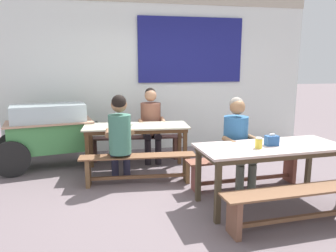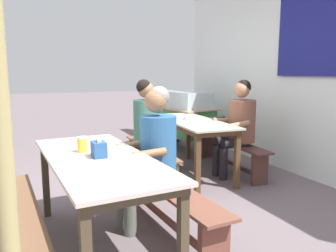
{
  "view_description": "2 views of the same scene",
  "coord_description": "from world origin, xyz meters",
  "px_view_note": "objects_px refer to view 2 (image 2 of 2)",
  "views": [
    {
      "loc": [
        -1.2,
        -3.96,
        1.74
      ],
      "look_at": [
        -0.25,
        0.57,
        0.83
      ],
      "focal_mm": 34.74,
      "sensor_mm": 36.0,
      "label": 1
    },
    {
      "loc": [
        3.39,
        -1.03,
        1.41
      ],
      "look_at": [
        -0.25,
        0.59,
        0.77
      ],
      "focal_mm": 36.31,
      "sensor_mm": 36.0,
      "label": 2
    }
  ],
  "objects_px": {
    "bench_far_back": "(230,150)",
    "person_right_near_table": "(152,149)",
    "bench_near_front": "(19,229)",
    "soup_bowl": "(189,118)",
    "bench_far_front": "(150,158)",
    "person_center_facing": "(239,122)",
    "dining_table_near": "(98,166)",
    "person_left_back_turned": "(150,121)",
    "dining_table_far": "(192,126)",
    "tissue_box": "(99,149)",
    "bench_near_back": "(167,200)",
    "condiment_jar": "(82,145)",
    "food_cart": "(179,115)"
  },
  "relations": [
    {
      "from": "dining_table_near",
      "to": "bench_far_front",
      "type": "distance_m",
      "value": 1.86
    },
    {
      "from": "tissue_box",
      "to": "condiment_jar",
      "type": "height_order",
      "value": "tissue_box"
    },
    {
      "from": "bench_near_front",
      "to": "person_right_near_table",
      "type": "distance_m",
      "value": 1.24
    },
    {
      "from": "tissue_box",
      "to": "person_left_back_turned",
      "type": "bearing_deg",
      "value": 148.02
    },
    {
      "from": "dining_table_near",
      "to": "person_left_back_turned",
      "type": "distance_m",
      "value": 2.07
    },
    {
      "from": "bench_near_front",
      "to": "soup_bowl",
      "type": "xyz_separation_m",
      "value": [
        -1.6,
        2.22,
        0.49
      ]
    },
    {
      "from": "bench_far_front",
      "to": "bench_near_back",
      "type": "xyz_separation_m",
      "value": [
        1.47,
        -0.41,
        0.01
      ]
    },
    {
      "from": "person_center_facing",
      "to": "person_left_back_turned",
      "type": "relative_size",
      "value": 1.0
    },
    {
      "from": "bench_far_front",
      "to": "person_center_facing",
      "type": "height_order",
      "value": "person_center_facing"
    },
    {
      "from": "dining_table_near",
      "to": "tissue_box",
      "type": "xyz_separation_m",
      "value": [
        0.01,
        0.01,
        0.14
      ]
    },
    {
      "from": "person_right_near_table",
      "to": "bench_far_front",
      "type": "bearing_deg",
      "value": 159.82
    },
    {
      "from": "dining_table_far",
      "to": "person_left_back_turned",
      "type": "distance_m",
      "value": 0.59
    },
    {
      "from": "dining_table_far",
      "to": "soup_bowl",
      "type": "xyz_separation_m",
      "value": [
        -0.11,
        0.0,
        0.1
      ]
    },
    {
      "from": "bench_near_front",
      "to": "person_right_near_table",
      "type": "relative_size",
      "value": 1.38
    },
    {
      "from": "bench_far_back",
      "to": "person_right_near_table",
      "type": "distance_m",
      "value": 2.12
    },
    {
      "from": "condiment_jar",
      "to": "soup_bowl",
      "type": "relative_size",
      "value": 0.84
    },
    {
      "from": "condiment_jar",
      "to": "bench_far_back",
      "type": "bearing_deg",
      "value": 117.67
    },
    {
      "from": "dining_table_far",
      "to": "person_left_back_turned",
      "type": "bearing_deg",
      "value": -119.52
    },
    {
      "from": "bench_far_back",
      "to": "bench_near_front",
      "type": "xyz_separation_m",
      "value": [
        1.44,
        -2.82,
        -0.0
      ]
    },
    {
      "from": "tissue_box",
      "to": "condiment_jar",
      "type": "relative_size",
      "value": 1.17
    },
    {
      "from": "dining_table_near",
      "to": "soup_bowl",
      "type": "relative_size",
      "value": 11.77
    },
    {
      "from": "dining_table_far",
      "to": "dining_table_near",
      "type": "height_order",
      "value": "same"
    },
    {
      "from": "bench_near_front",
      "to": "person_center_facing",
      "type": "relative_size",
      "value": 1.36
    },
    {
      "from": "dining_table_far",
      "to": "bench_near_back",
      "type": "xyz_separation_m",
      "value": [
        1.42,
        -1.01,
        -0.38
      ]
    },
    {
      "from": "person_left_back_turned",
      "to": "person_center_facing",
      "type": "bearing_deg",
      "value": 59.47
    },
    {
      "from": "person_center_facing",
      "to": "tissue_box",
      "type": "height_order",
      "value": "person_center_facing"
    },
    {
      "from": "bench_far_back",
      "to": "bench_far_front",
      "type": "relative_size",
      "value": 1.01
    },
    {
      "from": "bench_far_back",
      "to": "food_cart",
      "type": "distance_m",
      "value": 1.51
    },
    {
      "from": "dining_table_near",
      "to": "bench_far_front",
      "type": "height_order",
      "value": "dining_table_near"
    },
    {
      "from": "bench_near_back",
      "to": "food_cart",
      "type": "xyz_separation_m",
      "value": [
        -2.84,
        1.5,
        0.35
      ]
    },
    {
      "from": "bench_far_back",
      "to": "person_center_facing",
      "type": "xyz_separation_m",
      "value": [
        0.28,
        -0.07,
        0.45
      ]
    },
    {
      "from": "condiment_jar",
      "to": "tissue_box",
      "type": "bearing_deg",
      "value": 22.25
    },
    {
      "from": "food_cart",
      "to": "tissue_box",
      "type": "distance_m",
      "value": 3.57
    },
    {
      "from": "bench_near_front",
      "to": "food_cart",
      "type": "relative_size",
      "value": 0.98
    },
    {
      "from": "bench_near_back",
      "to": "person_center_facing",
      "type": "height_order",
      "value": "person_center_facing"
    },
    {
      "from": "dining_table_far",
      "to": "person_center_facing",
      "type": "xyz_separation_m",
      "value": [
        0.32,
        0.53,
        0.07
      ]
    },
    {
      "from": "dining_table_far",
      "to": "person_left_back_turned",
      "type": "height_order",
      "value": "person_left_back_turned"
    },
    {
      "from": "bench_far_front",
      "to": "bench_near_back",
      "type": "distance_m",
      "value": 1.53
    },
    {
      "from": "bench_near_front",
      "to": "person_right_near_table",
      "type": "xyz_separation_m",
      "value": [
        -0.23,
        1.14,
        0.44
      ]
    },
    {
      "from": "dining_table_near",
      "to": "food_cart",
      "type": "relative_size",
      "value": 1.01
    },
    {
      "from": "tissue_box",
      "to": "person_center_facing",
      "type": "bearing_deg",
      "value": 118.17
    },
    {
      "from": "dining_table_near",
      "to": "soup_bowl",
      "type": "distance_m",
      "value": 2.25
    },
    {
      "from": "dining_table_near",
      "to": "condiment_jar",
      "type": "height_order",
      "value": "condiment_jar"
    },
    {
      "from": "dining_table_near",
      "to": "person_center_facing",
      "type": "bearing_deg",
      "value": 117.88
    },
    {
      "from": "bench_far_back",
      "to": "dining_table_far",
      "type": "bearing_deg",
      "value": -94.35
    },
    {
      "from": "bench_far_back",
      "to": "condiment_jar",
      "type": "height_order",
      "value": "condiment_jar"
    },
    {
      "from": "bench_far_front",
      "to": "person_center_facing",
      "type": "bearing_deg",
      "value": 71.9
    },
    {
      "from": "dining_table_near",
      "to": "bench_near_back",
      "type": "bearing_deg",
      "value": 93.09
    },
    {
      "from": "dining_table_far",
      "to": "dining_table_near",
      "type": "relative_size",
      "value": 0.93
    },
    {
      "from": "tissue_box",
      "to": "person_right_near_table",
      "type": "bearing_deg",
      "value": 111.3
    }
  ]
}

